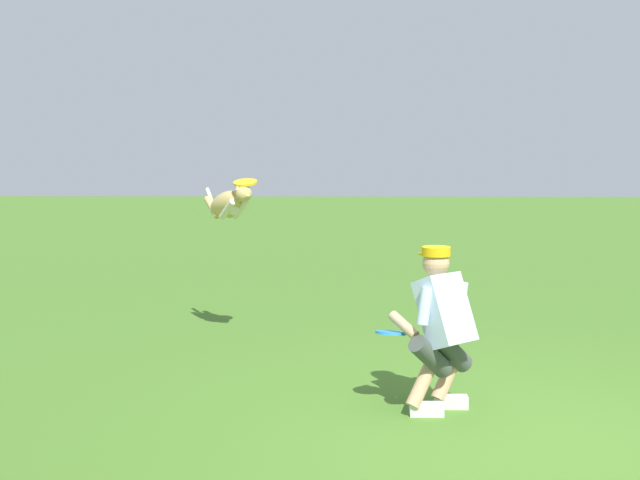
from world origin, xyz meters
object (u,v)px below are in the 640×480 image
at_px(person, 441,324).
at_px(frisbee_held, 391,333).
at_px(frisbee_flying, 245,182).
at_px(dog, 228,204).

bearing_deg(person, frisbee_held, 38.35).
relative_size(person, frisbee_flying, 5.17).
bearing_deg(dog, person, 5.66).
height_order(dog, frisbee_flying, frisbee_flying).
distance_m(dog, frisbee_held, 2.85).
bearing_deg(dog, frisbee_held, 0.70).
distance_m(person, dog, 3.11).
bearing_deg(frisbee_flying, frisbee_held, 124.52).
relative_size(person, dog, 1.48).
relative_size(frisbee_flying, frisbee_held, 1.02).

